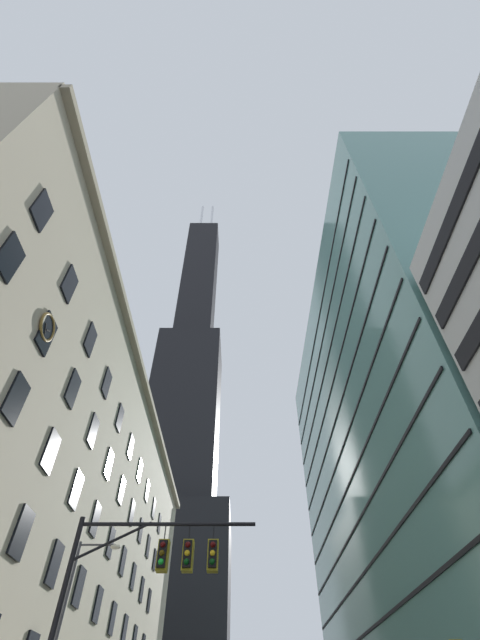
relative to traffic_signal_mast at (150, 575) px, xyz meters
name	(u,v)px	position (x,y,z in m)	size (l,w,h in m)	color
station_building	(50,526)	(-13.45, 21.45, 8.97)	(12.91, 62.36, 28.75)	#BCAF93
dark_skyscraper	(179,456)	(-13.63, 90.98, 51.34)	(28.89, 28.89, 196.15)	black
glass_office_midrise	(411,446)	(23.36, 27.56, 19.96)	(17.49, 53.25, 50.67)	slate
traffic_signal_mast	(150,575)	(0.00, 0.00, 0.00)	(6.88, 0.63, 7.18)	black
street_lamppost	(65,622)	(-5.18, 7.48, -0.16)	(2.32, 0.32, 8.63)	#47474C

